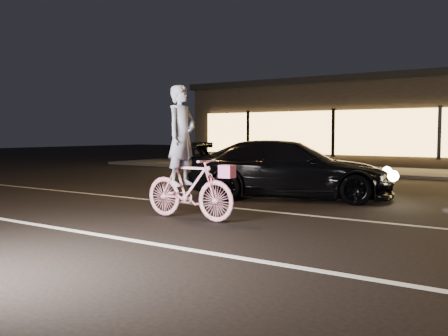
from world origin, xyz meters
The scene contains 6 objects.
ground centered at (0.00, 0.00, 0.00)m, with size 90.00×90.00×0.00m, color black.
lane_stripe_near centered at (0.00, -1.50, 0.00)m, with size 60.00×0.12×0.01m, color silver.
lane_stripe_far centered at (0.00, 2.00, 0.00)m, with size 60.00×0.10×0.01m, color gray.
sidewalk centered at (0.00, 13.00, 0.06)m, with size 30.00×4.00×0.12m, color #383533.
cyclist centered at (-1.64, 0.41, 0.87)m, with size 1.95×0.67×2.45m.
sedan centered at (-1.37, 4.05, 0.70)m, with size 5.22×3.59×1.40m.
Camera 1 is at (3.96, -6.76, 1.57)m, focal length 40.00 mm.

